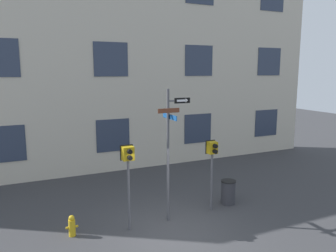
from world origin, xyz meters
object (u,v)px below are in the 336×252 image
object	(u,v)px
pedestrian_signal_right	(212,156)
street_sign_pole	(170,145)
trash_bin	(228,192)
pedestrian_signal_left	(128,163)
fire_hydrant	(72,226)

from	to	relation	value
pedestrian_signal_right	street_sign_pole	bearing A→B (deg)	-176.34
trash_bin	pedestrian_signal_right	bearing A→B (deg)	-164.29
street_sign_pole	trash_bin	distance (m)	3.39
pedestrian_signal_left	street_sign_pole	bearing A→B (deg)	4.47
street_sign_pole	fire_hydrant	distance (m)	3.91
pedestrian_signal_left	fire_hydrant	distance (m)	2.55
street_sign_pole	pedestrian_signal_left	xyz separation A→B (m)	(-1.46, -0.11, -0.41)
street_sign_pole	pedestrian_signal_right	size ratio (longest dim) A/B	1.73
fire_hydrant	trash_bin	distance (m)	5.78
pedestrian_signal_left	trash_bin	bearing A→B (deg)	6.70
pedestrian_signal_right	fire_hydrant	xyz separation A→B (m)	(-4.87, 0.13, -1.71)
fire_hydrant	trash_bin	world-z (taller)	trash_bin
pedestrian_signal_left	trash_bin	xyz separation A→B (m)	(4.06, 0.48, -1.73)
pedestrian_signal_right	fire_hydrant	world-z (taller)	pedestrian_signal_right
pedestrian_signal_left	fire_hydrant	size ratio (longest dim) A/B	4.11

